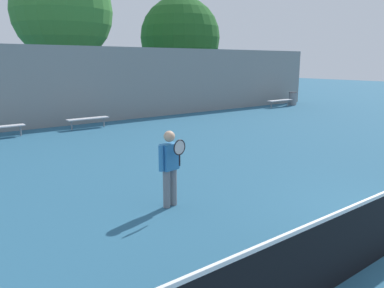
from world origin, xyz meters
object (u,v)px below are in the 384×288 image
(bench_adjacent_court, at_px, (88,119))
(tree_green_tall, at_px, (180,38))
(tree_green_broad, at_px, (62,12))
(bench_courtside_near, at_px, (280,101))
(bench_courtside_far, at_px, (2,127))
(tennis_player, at_px, (170,164))
(trash_bin, at_px, (293,99))

(bench_adjacent_court, xyz_separation_m, tree_green_tall, (9.96, 6.84, 4.13))
(bench_adjacent_court, bearing_deg, tree_green_broad, 77.95)
(bench_courtside_near, xyz_separation_m, bench_courtside_far, (-16.40, 0.00, -0.00))
(bench_courtside_near, xyz_separation_m, tree_green_tall, (-2.98, 6.84, 4.13))
(tree_green_tall, bearing_deg, tennis_player, -126.39)
(tree_green_broad, bearing_deg, tree_green_tall, 6.50)
(tree_green_tall, bearing_deg, tree_green_broad, -173.50)
(tennis_player, bearing_deg, bench_courtside_near, 23.10)
(bench_adjacent_court, height_order, tree_green_tall, tree_green_tall)
(tennis_player, height_order, bench_courtside_near, tennis_player)
(trash_bin, xyz_separation_m, tree_green_broad, (-13.32, 5.59, 5.12))
(tennis_player, xyz_separation_m, tree_green_tall, (12.22, 16.58, 3.66))
(bench_courtside_far, bearing_deg, bench_adjacent_court, -0.00)
(tennis_player, bearing_deg, tree_green_broad, 67.77)
(bench_courtside_near, height_order, tree_green_broad, tree_green_broad)
(bench_adjacent_court, distance_m, tree_green_broad, 7.88)
(tennis_player, distance_m, trash_bin, 19.58)
(bench_adjacent_court, height_order, tree_green_broad, tree_green_broad)
(bench_courtside_near, xyz_separation_m, trash_bin, (1.63, 0.26, 0.02))
(bench_courtside_near, distance_m, trash_bin, 1.65)
(bench_courtside_far, relative_size, tree_green_tall, 0.22)
(bench_courtside_near, xyz_separation_m, bench_adjacent_court, (-12.94, 0.00, -0.00))
(tree_green_tall, bearing_deg, trash_bin, -55.00)
(bench_courtside_near, height_order, tree_green_tall, tree_green_tall)
(bench_courtside_far, height_order, bench_adjacent_court, same)
(tennis_player, distance_m, tree_green_tall, 20.92)
(trash_bin, relative_size, tree_green_tall, 0.12)
(bench_courtside_far, xyz_separation_m, tree_green_tall, (13.42, 6.84, 4.13))
(bench_adjacent_court, height_order, trash_bin, trash_bin)
(bench_courtside_near, distance_m, tree_green_tall, 8.53)
(tree_green_broad, bearing_deg, tennis_player, -102.67)
(bench_courtside_far, height_order, trash_bin, trash_bin)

